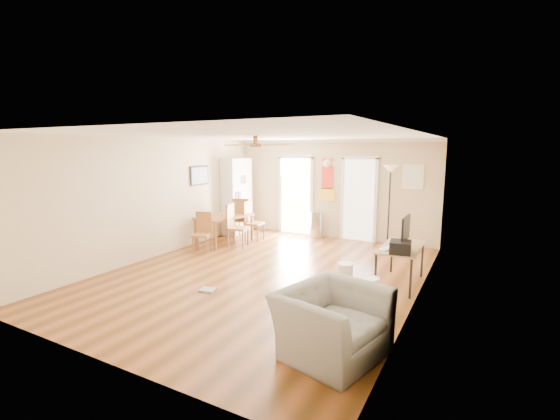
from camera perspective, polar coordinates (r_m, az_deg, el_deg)
The scene contains 30 objects.
floor at distance 7.43m, azimuth -2.23°, elevation -9.45°, with size 7.00×7.00×0.00m, color brown.
ceiling at distance 7.04m, azimuth -2.37°, elevation 11.03°, with size 5.50×7.00×0.00m, color silver, non-canonical shape.
wall_back at distance 10.26m, azimuth 7.74°, elevation 3.11°, with size 5.50×0.04×2.60m, color beige, non-canonical shape.
wall_front at distance 4.54m, azimuth -25.58°, elevation -5.43°, with size 5.50×0.04×2.60m, color beige, non-canonical shape.
wall_left at distance 8.83m, azimuth -17.84°, elevation 1.77°, with size 0.04×7.00×2.60m, color beige, non-canonical shape.
wall_right at distance 6.20m, azimuth 20.13°, elevation -1.35°, with size 0.04×7.00×2.60m, color beige, non-canonical shape.
crown_molding at distance 7.04m, azimuth -2.36°, elevation 10.70°, with size 5.50×7.00×0.08m, color white, non-canonical shape.
kitchen_doorway at distance 10.69m, azimuth 2.40°, elevation 2.08°, with size 0.90×0.10×2.10m, color white, non-canonical shape.
bathroom_doorway at distance 10.04m, azimuth 11.68°, elevation 1.43°, with size 0.80×0.10×2.10m, color white, non-canonical shape.
wall_decal at distance 10.26m, azimuth 7.07°, elevation 4.53°, with size 0.46×0.03×1.10m, color red.
ac_grille at distance 9.67m, azimuth 19.20°, elevation 4.69°, with size 0.50×0.04×0.60m, color white.
framed_poster at distance 9.79m, azimuth -11.93°, elevation 5.06°, with size 0.04×0.66×0.48m, color black.
ceiling_fan at distance 6.78m, azimuth -3.67°, elevation 9.65°, with size 1.24×1.24×0.20m, color #593819, non-canonical shape.
bookshelf at distance 10.77m, azimuth -6.48°, elevation 2.07°, with size 0.42×0.94×2.10m, color silver, non-canonical shape.
dining_table at distance 9.79m, azimuth -8.30°, elevation -2.84°, with size 0.84×1.39×0.70m, color brown, non-canonical shape.
dining_chair_right_a at distance 9.89m, azimuth -3.85°, elevation -1.69°, with size 0.42×0.42×1.02m, color #986231, non-canonical shape.
dining_chair_right_b at distance 9.29m, azimuth -6.30°, elevation -2.36°, with size 0.43×0.43×1.04m, color #A96C36, non-canonical shape.
dining_chair_near at distance 8.96m, azimuth -11.62°, elevation -3.35°, with size 0.38×0.38×0.91m, color #AB7A37, non-canonical shape.
dining_chair_far at distance 10.32m, azimuth -5.48°, elevation -1.14°, with size 0.44×0.44×1.06m, color #AC7537, non-canonical shape.
trash_can at distance 10.25m, azimuth 5.42°, elevation -2.18°, with size 0.33×0.33×0.72m, color #ACACAE.
torchiere_lamp at distance 9.58m, azimuth 15.95°, elevation 0.55°, with size 0.37×0.37×1.98m, color black, non-canonical shape.
computer_desk at distance 7.10m, azimuth 17.50°, elevation -7.86°, with size 0.64×1.28×0.69m, color tan, non-canonical shape.
imac at distance 6.77m, azimuth 18.23°, elevation -3.26°, with size 0.08×0.61×0.56m, color black, non-canonical shape.
keyboard at distance 6.78m, azimuth 15.69°, elevation -5.50°, with size 0.14×0.42×0.02m, color silver.
printer at distance 6.55m, azimuth 17.53°, elevation -5.29°, with size 0.33×0.38×0.20m, color black.
orange_bottle at distance 7.57m, azimuth 17.95°, elevation -3.17°, with size 0.08×0.08×0.25m, color orange.
wastebasket_a at distance 7.08m, azimuth 9.69°, elevation -9.13°, with size 0.28×0.28×0.33m, color white.
wastebasket_b at distance 6.41m, azimuth 13.29°, elevation -11.21°, with size 0.29×0.29×0.33m, color white.
floor_cloth at distance 6.67m, azimuth -10.72°, elevation -11.64°, with size 0.25×0.20×0.04m, color gray.
armchair at distance 4.64m, azimuth 7.77°, elevation -16.28°, with size 1.18×1.03×0.77m, color gray.
Camera 1 is at (3.59, -6.05, 2.38)m, focal length 24.51 mm.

